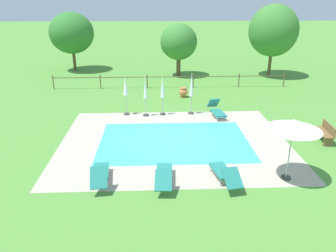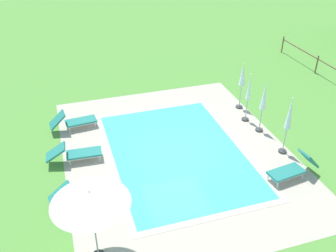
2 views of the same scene
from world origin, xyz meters
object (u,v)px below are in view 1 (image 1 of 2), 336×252
Objects in this scene: patio_umbrella_closed_row_west at (145,93)px; patio_umbrella_closed_row_centre at (126,89)px; sun_lounger_north_far at (164,174)px; wooden_bench_lawn_side at (325,132)px; patio_umbrella_open_foreground at (294,125)px; patio_umbrella_closed_row_mid_west at (163,90)px; terracotta_urn_near_fence at (183,92)px; sun_lounger_north_mid at (225,173)px; tree_centre at (72,33)px; tree_far_west at (179,42)px; sun_lounger_north_near_steps at (217,110)px; patio_umbrella_closed_row_mid_east at (191,88)px; tree_west_mid at (273,31)px; sun_lounger_north_end at (100,173)px.

patio_umbrella_closed_row_centre is (-1.13, 0.27, 0.17)m from patio_umbrella_closed_row_west.
sun_lounger_north_far is 8.59m from wooden_bench_lawn_side.
patio_umbrella_open_foreground reaches higher than sun_lounger_north_far.
patio_umbrella_closed_row_mid_west is (-4.51, 7.53, -0.72)m from patio_umbrella_open_foreground.
sun_lounger_north_mid is at bearing -86.98° from terracotta_urn_near_fence.
sun_lounger_north_mid is 0.86× the size of patio_umbrella_open_foreground.
sun_lounger_north_far is (-2.26, -0.00, -0.00)m from sun_lounger_north_mid.
tree_centre reaches higher than patio_umbrella_open_foreground.
tree_far_west is at bearing 112.94° from wooden_bench_lawn_side.
patio_umbrella_closed_row_centre reaches higher than terracotta_urn_near_fence.
sun_lounger_north_far is 7.62m from patio_umbrella_closed_row_west.
patio_umbrella_closed_row_mid_west is at bearing 171.68° from sun_lounger_north_near_steps.
patio_umbrella_closed_row_mid_east is at bearing -0.33° from patio_umbrella_closed_row_centre.
patio_umbrella_open_foreground is 0.41× the size of tree_west_mid.
sun_lounger_north_near_steps is 0.94× the size of sun_lounger_north_mid.
tree_far_west is at bearing 80.78° from patio_umbrella_closed_row_mid_west.
patio_umbrella_closed_row_mid_east is 1.57× the size of wooden_bench_lawn_side.
terracotta_urn_near_fence is at bearing 128.78° from wooden_bench_lawn_side.
terracotta_urn_near_fence is 10.62m from tree_west_mid.
tree_far_west reaches higher than sun_lounger_north_end.
sun_lounger_north_end is 0.88× the size of patio_umbrella_closed_row_centre.
patio_umbrella_closed_row_centre is 15.20m from tree_west_mid.
sun_lounger_north_far is (-3.26, -7.21, -0.03)m from sun_lounger_north_near_steps.
tree_far_west reaches higher than patio_umbrella_closed_row_mid_east.
wooden_bench_lawn_side is 14.32m from tree_west_mid.
patio_umbrella_open_foreground is at bearing -0.29° from sun_lounger_north_end.
sun_lounger_north_near_steps is 0.33× the size of tree_west_mid.
tree_west_mid is (7.79, 9.60, 2.26)m from patio_umbrella_closed_row_mid_east.
tree_west_mid is (7.36, 17.35, 3.44)m from sun_lounger_north_mid.
sun_lounger_north_far is at bearing -91.17° from patio_umbrella_closed_row_mid_west.
tree_west_mid is (4.95, 17.23, 1.62)m from patio_umbrella_open_foreground.
tree_west_mid is at bearing 57.93° from sun_lounger_north_near_steps.
sun_lounger_north_mid is 7.85m from patio_umbrella_closed_row_mid_east.
tree_centre is (-9.44, 2.57, 0.51)m from tree_far_west.
patio_umbrella_closed_row_centre is 13.92m from tree_centre.
sun_lounger_north_far is 21.94m from tree_centre.
wooden_bench_lawn_side is at bearing -35.05° from patio_umbrella_closed_row_mid_east.
patio_umbrella_open_foreground is at bearing -59.08° from patio_umbrella_closed_row_mid_west.
sun_lounger_north_near_steps is 5.85m from wooden_bench_lawn_side.
sun_lounger_north_mid is 0.92× the size of patio_umbrella_closed_row_west.
patio_umbrella_open_foreground is 17.90m from tree_far_west.
patio_umbrella_closed_row_mid_east is 10.11m from tree_far_west.
patio_umbrella_closed_row_mid_west is at bearing -176.84° from patio_umbrella_closed_row_mid_east.
sun_lounger_north_far is at bearing -83.74° from patio_umbrella_closed_row_west.
patio_umbrella_open_foreground is 18.00m from tree_west_mid.
sun_lounger_north_far is 1.35× the size of wooden_bench_lawn_side.
sun_lounger_north_near_steps is at bearing 101.24° from patio_umbrella_open_foreground.
sun_lounger_north_far is 0.47× the size of tree_far_west.
tree_far_west is at bearing 88.86° from terracotta_urn_near_fence.
patio_umbrella_closed_row_west is 14.68m from tree_centre.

